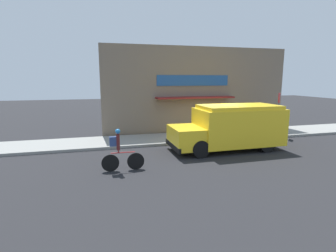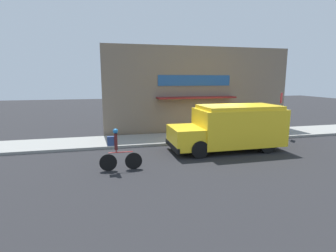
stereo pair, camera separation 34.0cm
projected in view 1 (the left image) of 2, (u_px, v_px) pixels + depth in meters
The scene contains 7 objects.
ground_plane at pixel (217, 142), 14.65m from camera, with size 70.00×70.00×0.00m, color #232326.
sidewalk at pixel (208, 136), 15.89m from camera, with size 28.00×2.63×0.14m.
storefront at pixel (199, 91), 16.90m from camera, with size 12.38×1.05×5.52m.
school_bus at pixel (231, 127), 13.03m from camera, with size 5.56×2.70×2.22m.
cyclist at pixel (120, 151), 9.98m from camera, with size 1.64×0.20×1.65m.
stop_sign_post at pixel (278, 106), 15.86m from camera, with size 0.45×0.45×2.59m.
trash_bin at pixel (212, 127), 15.95m from camera, with size 0.54×0.54×0.96m.
Camera 1 is at (-6.38, -13.05, 3.50)m, focal length 28.00 mm.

